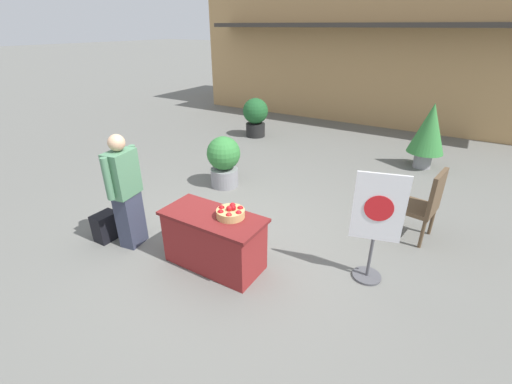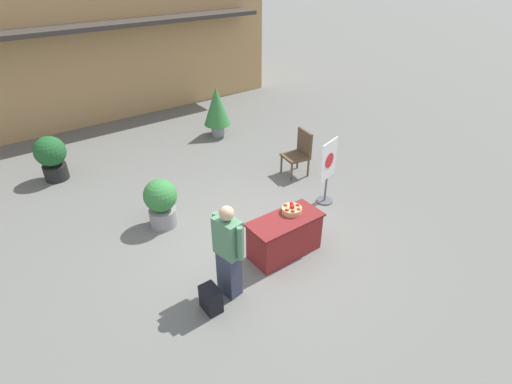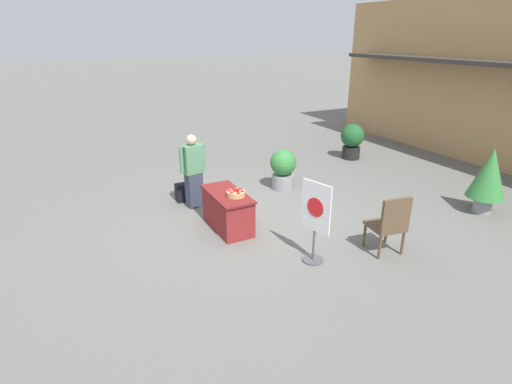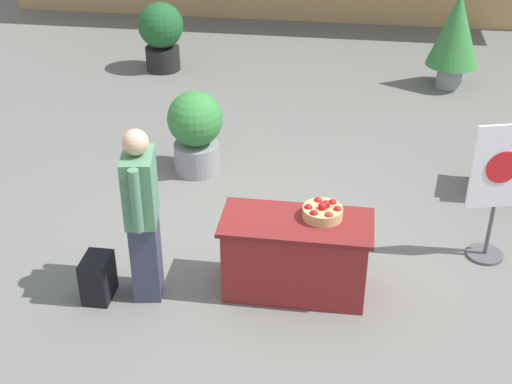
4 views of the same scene
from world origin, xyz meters
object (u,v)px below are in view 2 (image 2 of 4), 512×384
patio_chair (299,151)px  apple_basket (292,209)px  backpack (211,299)px  potted_plant_near_right (51,156)px  display_table (285,236)px  potted_plant_far_right (161,201)px  potted_plant_near_left (217,108)px  person_visitor (228,251)px  poster_board (328,170)px

patio_chair → apple_basket: bearing=54.2°
backpack → potted_plant_near_right: (-0.89, 5.69, 0.39)m
display_table → backpack: bearing=-168.2°
potted_plant_far_right → display_table: bearing=-56.7°
display_table → potted_plant_near_left: bearing=70.7°
person_visitor → potted_plant_far_right: (-0.06, 2.33, -0.30)m
patio_chair → potted_plant_far_right: bearing=8.8°
backpack → poster_board: (3.57, 1.16, 0.58)m
patio_chair → potted_plant_far_right: (-3.59, 0.00, -0.06)m
person_visitor → potted_plant_near_left: bearing=50.1°
display_table → person_visitor: bearing=-170.0°
potted_plant_near_right → person_visitor: bearing=-76.6°
backpack → potted_plant_near_right: bearing=98.9°
backpack → potted_plant_near_left: potted_plant_near_left is taller
poster_board → potted_plant_far_right: poster_board is taller
display_table → poster_board: 2.03m
patio_chair → potted_plant_near_right: bearing=-24.8°
poster_board → patio_chair: size_ratio=1.31×
apple_basket → potted_plant_near_left: potted_plant_near_left is taller
person_visitor → potted_plant_near_right: size_ratio=1.53×
display_table → potted_plant_far_right: size_ratio=1.34×
display_table → potted_plant_near_right: potted_plant_near_right is taller
apple_basket → poster_board: 1.75m
apple_basket → potted_plant_far_right: bearing=128.5°
display_table → potted_plant_far_right: (-1.38, 2.10, 0.17)m
person_visitor → display_table: bearing=0.0°
display_table → potted_plant_near_left: potted_plant_near_left is taller
person_visitor → potted_plant_near_left: person_visitor is taller
display_table → potted_plant_near_right: 5.95m
backpack → patio_chair: (3.96, 2.46, 0.39)m
potted_plant_near_right → apple_basket: bearing=-61.3°
person_visitor → poster_board: (3.14, 1.03, -0.05)m
person_visitor → patio_chair: (3.53, 2.33, -0.24)m
poster_board → potted_plant_near_right: size_ratio=1.33×
person_visitor → potted_plant_far_right: person_visitor is taller
apple_basket → patio_chair: 2.83m
apple_basket → person_visitor: person_visitor is taller
backpack → poster_board: size_ratio=0.29×
poster_board → potted_plant_near_left: 4.45m
person_visitor → potted_plant_near_left: (3.16, 5.47, 0.00)m
display_table → potted_plant_near_right: (-2.64, 5.33, 0.22)m
potted_plant_near_right → poster_board: bearing=-45.4°
potted_plant_far_right → apple_basket: bearing=-51.5°
display_table → patio_chair: patio_chair is taller
potted_plant_far_right → potted_plant_near_right: bearing=111.4°
apple_basket → backpack: size_ratio=0.85×
apple_basket → patio_chair: (1.99, 2.01, -0.21)m
patio_chair → potted_plant_near_left: 3.17m
apple_basket → potted_plant_near_right: bearing=118.7°
person_visitor → potted_plant_far_right: size_ratio=1.64×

